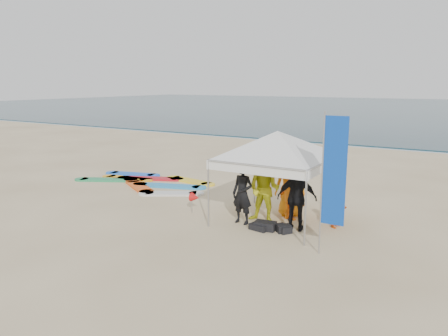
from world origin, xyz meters
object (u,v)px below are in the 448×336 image
person_black_b (297,198)px  person_seated (336,211)px  person_black_a (242,194)px  surfboard_spread (148,182)px  person_orange_b (290,185)px  feather_flag (333,173)px  person_yellow (264,189)px  person_orange_a (292,192)px  canopy_tent (278,131)px  marker_pennant (195,198)px

person_black_b → person_seated: (0.82, 0.82, -0.44)m
person_black_a → surfboard_spread: size_ratio=0.31×
person_orange_b → feather_flag: feather_flag is taller
person_yellow → person_orange_a: person_yellow is taller
feather_flag → surfboard_spread: bearing=157.3°
person_seated → person_orange_a: bearing=98.0°
person_orange_a → person_black_b: bearing=148.4°
person_yellow → canopy_tent: (0.27, 0.22, 1.61)m
marker_pennant → person_black_a: bearing=-2.7°
person_yellow → marker_pennant: person_yellow is taller
person_orange_b → feather_flag: bearing=100.9°
person_black_b → canopy_tent: size_ratio=0.45×
canopy_tent → person_orange_b: bearing=79.1°
person_seated → feather_flag: feather_flag is taller
person_seated → canopy_tent: 2.68m
person_yellow → person_orange_b: person_yellow is taller
person_yellow → person_orange_b: 1.00m
person_seated → person_black_b: bearing=142.8°
canopy_tent → person_orange_a: bearing=50.5°
person_orange_a → feather_flag: feather_flag is taller
person_black_b → surfboard_spread: 7.49m
person_seated → feather_flag: (0.47, -2.05, 1.47)m
person_black_a → person_black_b: size_ratio=0.95×
person_orange_a → person_orange_b: size_ratio=0.87×
feather_flag → person_seated: bearing=103.0°
person_seated → marker_pennant: 4.10m
person_orange_a → marker_pennant: size_ratio=2.51×
person_black_b → person_seated: size_ratio=1.97×
person_orange_b → person_black_a: bearing=29.1°
marker_pennant → surfboard_spread: size_ratio=0.12×
marker_pennant → feather_flag: bearing=-13.8°
person_black_a → person_black_b: person_black_b is taller
person_yellow → person_black_b: 1.09m
person_orange_b → person_seated: (1.48, -0.32, -0.47)m
canopy_tent → feather_flag: bearing=-38.7°
person_yellow → person_black_a: bearing=-139.7°
canopy_tent → feather_flag: (2.09, -1.68, -0.64)m
person_yellow → person_black_b: size_ratio=1.07×
person_seated → marker_pennant: size_ratio=1.41×
person_orange_b → marker_pennant: person_orange_b is taller
surfboard_spread → feather_flag: bearing=-22.7°
person_black_a → person_seated: 2.59m
person_seated → canopy_tent: bearing=111.0°
person_yellow → person_orange_a: bearing=42.0°
feather_flag → person_black_b: bearing=136.5°
person_seated → surfboard_spread: bearing=87.4°
canopy_tent → feather_flag: 2.75m
person_orange_b → canopy_tent: (-0.14, -0.70, 1.64)m
person_black_a → person_orange_a: person_black_a is taller
person_black_a → marker_pennant: person_black_a is taller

